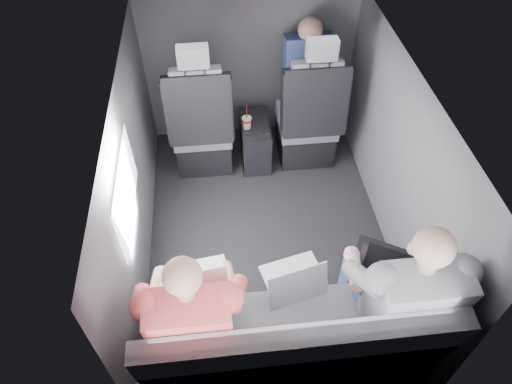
{
  "coord_description": "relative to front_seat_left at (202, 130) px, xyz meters",
  "views": [
    {
      "loc": [
        -0.32,
        -2.17,
        2.84
      ],
      "look_at": [
        -0.09,
        -0.05,
        0.54
      ],
      "focal_mm": 32.0,
      "sensor_mm": 36.0,
      "label": 1
    }
  ],
  "objects": [
    {
      "name": "front_seat_right",
      "position": [
        0.9,
        0.0,
        0.0
      ],
      "size": [
        0.52,
        0.58,
        1.26
      ],
      "color": "black",
      "rests_on": "floor"
    },
    {
      "name": "center_console",
      "position": [
        0.45,
        0.04,
        -0.2
      ],
      "size": [
        0.24,
        0.48,
        0.41
      ],
      "color": "black",
      "rests_on": "floor"
    },
    {
      "name": "laptop_white",
      "position": [
        -0.04,
        -1.61,
        0.23
      ],
      "size": [
        0.35,
        0.34,
        0.24
      ],
      "color": "silver",
      "rests_on": "passenger_rear_left"
    },
    {
      "name": "passenger_rear_left",
      "position": [
        -0.07,
        -1.81,
        0.23
      ],
      "size": [
        0.51,
        0.63,
        1.24
      ],
      "color": "#343339",
      "rests_on": "rear_bench"
    },
    {
      "name": "panel_left",
      "position": [
        -0.45,
        -0.84,
        0.27
      ],
      "size": [
        0.02,
        2.6,
        1.35
      ],
      "primitive_type": "cube",
      "color": "#56565B",
      "rests_on": "floor"
    },
    {
      "name": "passenger_rear_right",
      "position": [
        1.04,
        -1.81,
        0.25
      ],
      "size": [
        0.55,
        0.66,
        1.29
      ],
      "color": "navy",
      "rests_on": "rear_bench"
    },
    {
      "name": "side_window",
      "position": [
        -0.43,
        -1.14,
        0.5
      ],
      "size": [
        0.02,
        0.75,
        0.42
      ],
      "primitive_type": "cube",
      "color": "white",
      "rests_on": "panel_left"
    },
    {
      "name": "laptop_black",
      "position": [
        1.04,
        -1.6,
        0.23
      ],
      "size": [
        0.4,
        0.44,
        0.23
      ],
      "color": "black",
      "rests_on": "passenger_rear_right"
    },
    {
      "name": "panel_right",
      "position": [
        1.35,
        -0.84,
        0.27
      ],
      "size": [
        0.02,
        2.6,
        1.35
      ],
      "primitive_type": "cube",
      "color": "#56565B",
      "rests_on": "floor"
    },
    {
      "name": "ceiling",
      "position": [
        0.45,
        -0.84,
        0.95
      ],
      "size": [
        2.6,
        2.6,
        0.0
      ],
      "primitive_type": "plane",
      "rotation": [
        3.14,
        0.0,
        0.0
      ],
      "color": "#B2B2AD",
      "rests_on": "panel_back"
    },
    {
      "name": "passenger_front_right",
      "position": [
        0.91,
        0.26,
        0.35
      ],
      "size": [
        0.39,
        0.39,
        0.77
      ],
      "color": "navy",
      "rests_on": "front_seat_right"
    },
    {
      "name": "soda_cup",
      "position": [
        0.38,
        -0.02,
        0.06
      ],
      "size": [
        0.08,
        0.08,
        0.24
      ],
      "color": "white",
      "rests_on": "center_console"
    },
    {
      "name": "panel_front",
      "position": [
        0.45,
        0.46,
        0.27
      ],
      "size": [
        1.8,
        0.02,
        1.35
      ],
      "primitive_type": "cube",
      "color": "#56565B",
      "rests_on": "floor"
    },
    {
      "name": "laptop_silver",
      "position": [
        0.49,
        -1.66,
        0.23
      ],
      "size": [
        0.38,
        0.37,
        0.24
      ],
      "color": "silver",
      "rests_on": "rear_bench"
    },
    {
      "name": "seatbelt",
      "position": [
        0.9,
        -0.17,
        0.4
      ],
      "size": [
        0.35,
        0.11,
        0.59
      ],
      "primitive_type": "cube",
      "rotation": [
        -0.14,
        0.49,
        0.0
      ],
      "color": "black",
      "rests_on": "front_seat_right"
    },
    {
      "name": "rear_bench",
      "position": [
        0.45,
        -1.9,
        -0.09
      ],
      "size": [
        1.6,
        0.57,
        0.92
      ],
      "color": "slate",
      "rests_on": "floor"
    },
    {
      "name": "panel_back",
      "position": [
        0.45,
        -2.14,
        0.27
      ],
      "size": [
        1.8,
        0.02,
        1.35
      ],
      "primitive_type": "cube",
      "color": "#56565B",
      "rests_on": "floor"
    },
    {
      "name": "floor",
      "position": [
        0.45,
        -0.84,
        -0.4
      ],
      "size": [
        2.6,
        2.6,
        0.0
      ],
      "primitive_type": "plane",
      "color": "black",
      "rests_on": "ground"
    },
    {
      "name": "front_seat_left",
      "position": [
        0.0,
        0.0,
        0.0
      ],
      "size": [
        0.52,
        0.58,
        1.26
      ],
      "color": "black",
      "rests_on": "floor"
    }
  ]
}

